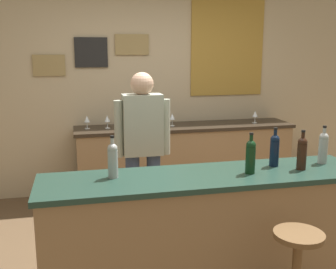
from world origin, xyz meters
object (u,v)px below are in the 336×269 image
object	(u,v)px
wine_bottle_b	(251,155)
wine_glass_d	(255,114)
bartender	(143,146)
wine_bottle_c	(275,149)
wine_glass_c	(172,117)
coffee_mug	(158,123)
bar_stool	(297,264)
wine_glass_b	(107,119)
wine_bottle_d	(302,152)
wine_glass_a	(87,120)
wine_bottle_e	(323,147)
wine_bottle_a	(113,159)

from	to	relation	value
wine_bottle_b	wine_glass_d	bearing A→B (deg)	64.22
bartender	wine_bottle_c	xyz separation A→B (m)	(0.90, -0.82, 0.12)
wine_bottle_b	wine_glass_d	distance (m)	2.29
wine_glass_c	bartender	bearing A→B (deg)	-116.04
wine_glass_d	coffee_mug	bearing A→B (deg)	178.28
bar_stool	wine_glass_b	world-z (taller)	wine_glass_b
wine_bottle_d	wine_glass_b	world-z (taller)	wine_bottle_d
wine_glass_b	wine_glass_a	bearing A→B (deg)	174.11
wine_bottle_c	wine_glass_c	xyz separation A→B (m)	(-0.35, 1.96, -0.05)
bartender	wine_bottle_d	xyz separation A→B (m)	(1.06, -0.95, 0.12)
wine_bottle_e	wine_glass_d	size ratio (longest dim) A/B	1.97
wine_bottle_d	wine_glass_c	size ratio (longest dim) A/B	1.97
wine_bottle_c	wine_glass_b	size ratio (longest dim) A/B	1.97
wine_bottle_e	coffee_mug	size ratio (longest dim) A/B	2.45
wine_bottle_e	coffee_mug	distance (m)	2.19
bar_stool	wine_glass_a	xyz separation A→B (m)	(-1.21, 2.67, 0.55)
bartender	wine_glass_d	world-z (taller)	bartender
wine_bottle_b	wine_glass_c	world-z (taller)	wine_bottle_b
wine_bottle_b	wine_glass_d	size ratio (longest dim) A/B	1.97
wine_bottle_e	wine_glass_b	world-z (taller)	wine_bottle_e
bartender	wine_glass_a	size ratio (longest dim) A/B	10.45
wine_bottle_e	bar_stool	bearing A→B (deg)	-131.25
bartender	wine_bottle_b	xyz separation A→B (m)	(0.64, -0.96, 0.12)
wine_bottle_e	wine_glass_a	bearing A→B (deg)	131.58
bar_stool	wine_bottle_e	world-z (taller)	wine_bottle_e
bartender	coffee_mug	size ratio (longest dim) A/B	12.96
wine_glass_b	wine_bottle_d	bearing A→B (deg)	-58.54
bartender	wine_bottle_c	distance (m)	1.23
wine_bottle_a	coffee_mug	bearing A→B (deg)	69.78
wine_bottle_e	wine_bottle_b	bearing A→B (deg)	-169.66
wine_glass_c	wine_bottle_e	bearing A→B (deg)	-68.83
wine_glass_d	wine_bottle_a	bearing A→B (deg)	-135.77
bartender	wine_bottle_c	size ratio (longest dim) A/B	5.29
wine_glass_b	wine_glass_c	size ratio (longest dim) A/B	1.00
wine_bottle_b	wine_bottle_d	distance (m)	0.42
wine_bottle_d	wine_glass_a	bearing A→B (deg)	125.56
wine_glass_c	wine_glass_b	bearing A→B (deg)	178.60
wine_bottle_c	wine_glass_c	world-z (taller)	wine_bottle_c
wine_bottle_b	coffee_mug	bearing A→B (deg)	97.23
wine_glass_a	wine_glass_b	size ratio (longest dim) A/B	1.00
coffee_mug	wine_glass_b	bearing A→B (deg)	178.21
bartender	bar_stool	size ratio (longest dim) A/B	2.38
wine_bottle_e	wine_bottle_c	bearing A→B (deg)	178.13
bar_stool	wine_bottle_c	xyz separation A→B (m)	(0.16, 0.67, 0.60)
wine_glass_c	wine_glass_d	world-z (taller)	same
wine_glass_d	wine_glass_c	bearing A→B (deg)	178.01
wine_bottle_b	wine_bottle_e	distance (m)	0.69
wine_glass_c	wine_glass_d	xyz separation A→B (m)	(1.08, -0.04, 0.00)
wine_glass_b	wine_glass_d	world-z (taller)	same
bar_stool	coffee_mug	size ratio (longest dim) A/B	5.44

